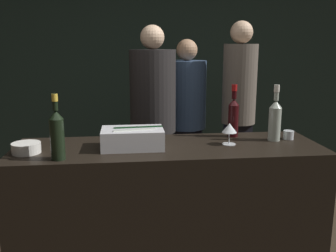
{
  "coord_description": "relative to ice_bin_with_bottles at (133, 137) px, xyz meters",
  "views": [
    {
      "loc": [
        -0.25,
        -1.92,
        1.58
      ],
      "look_at": [
        0.0,
        0.33,
        1.08
      ],
      "focal_mm": 40.0,
      "sensor_mm": 36.0,
      "label": 1
    }
  ],
  "objects": [
    {
      "name": "wall_back_chalkboard",
      "position": [
        0.22,
        2.41,
        0.38
      ],
      "size": [
        6.4,
        0.06,
        2.8
      ],
      "color": "black",
      "rests_on": "ground_plane"
    },
    {
      "name": "person_in_hoodie",
      "position": [
        0.2,
        1.1,
        -0.06
      ],
      "size": [
        0.41,
        0.41,
        1.74
      ],
      "rotation": [
        0.0,
        0.0,
        -1.44
      ],
      "color": "black",
      "rests_on": "ground_plane"
    },
    {
      "name": "red_wine_bottle_tall",
      "position": [
        0.68,
        0.21,
        0.08
      ],
      "size": [
        0.07,
        0.07,
        0.36
      ],
      "color": "black",
      "rests_on": "bar_counter"
    },
    {
      "name": "bar_counter",
      "position": [
        0.22,
        0.02,
        -0.54
      ],
      "size": [
        1.9,
        0.6,
        0.96
      ],
      "color": "black",
      "rests_on": "ground_plane"
    },
    {
      "name": "champagne_bottle",
      "position": [
        -0.41,
        -0.19,
        0.08
      ],
      "size": [
        0.08,
        0.08,
        0.36
      ],
      "color": "black",
      "rests_on": "bar_counter"
    },
    {
      "name": "person_blond_tee",
      "position": [
        1.04,
        1.25,
        -0.01
      ],
      "size": [
        0.32,
        0.32,
        1.79
      ],
      "rotation": [
        0.0,
        0.0,
        -1.02
      ],
      "color": "black",
      "rests_on": "ground_plane"
    },
    {
      "name": "bowl_white",
      "position": [
        -0.62,
        -0.04,
        -0.03
      ],
      "size": [
        0.16,
        0.16,
        0.06
      ],
      "color": "silver",
      "rests_on": "bar_counter"
    },
    {
      "name": "candle_votive",
      "position": [
        1.03,
        0.1,
        -0.04
      ],
      "size": [
        0.07,
        0.07,
        0.06
      ],
      "color": "silver",
      "rests_on": "bar_counter"
    },
    {
      "name": "ice_bin_with_bottles",
      "position": [
        0.0,
        0.0,
        0.0
      ],
      "size": [
        0.37,
        0.24,
        0.12
      ],
      "color": "silver",
      "rests_on": "bar_counter"
    },
    {
      "name": "wine_glass",
      "position": [
        0.6,
        0.01,
        0.04
      ],
      "size": [
        0.09,
        0.09,
        0.14
      ],
      "color": "silver",
      "rests_on": "bar_counter"
    },
    {
      "name": "white_wine_bottle",
      "position": [
        0.92,
        0.08,
        0.08
      ],
      "size": [
        0.08,
        0.08,
        0.36
      ],
      "color": "#9EA899",
      "rests_on": "bar_counter"
    },
    {
      "name": "person_grey_polo",
      "position": [
        0.57,
        1.51,
        -0.13
      ],
      "size": [
        0.39,
        0.39,
        1.62
      ],
      "rotation": [
        0.0,
        0.0,
        -2.94
      ],
      "color": "black",
      "rests_on": "ground_plane"
    }
  ]
}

